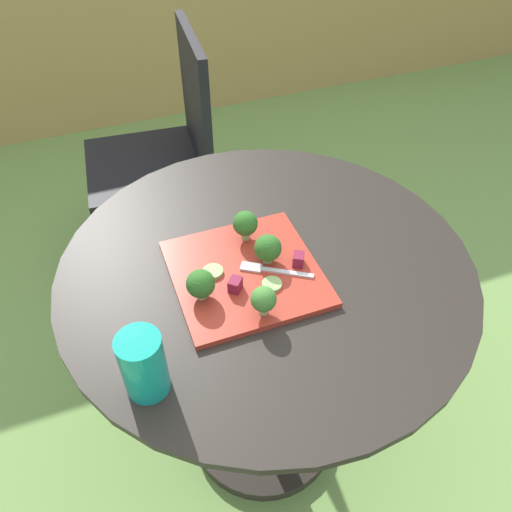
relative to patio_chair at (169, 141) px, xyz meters
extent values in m
plane|color=#70994C|center=(0.02, -0.91, -0.53)|extent=(12.00, 12.00, 0.00)
cylinder|color=#28231E|center=(0.02, -0.91, 0.21)|extent=(0.90, 0.90, 0.02)
cylinder|color=#28231E|center=(0.02, -0.91, -0.14)|extent=(0.06, 0.06, 0.69)
cylinder|color=#28231E|center=(0.02, -0.91, -0.51)|extent=(0.44, 0.44, 0.04)
cube|color=black|center=(-0.09, 0.01, -0.09)|extent=(0.48, 0.48, 0.03)
cube|color=black|center=(0.11, -0.01, 0.15)|extent=(0.07, 0.42, 0.45)
cylinder|color=black|center=(-0.25, 0.20, -0.31)|extent=(0.02, 0.02, 0.43)
cylinder|color=black|center=(-0.28, -0.16, -0.31)|extent=(0.02, 0.02, 0.43)
cylinder|color=black|center=(0.10, 0.17, -0.31)|extent=(0.02, 0.02, 0.43)
cylinder|color=black|center=(0.07, -0.19, -0.31)|extent=(0.02, 0.02, 0.43)
cube|color=#AD3323|center=(-0.03, -0.93, 0.23)|extent=(0.30, 0.30, 0.01)
cylinder|color=#149989|center=(-0.28, -1.12, 0.28)|extent=(0.08, 0.08, 0.13)
cylinder|color=#118275|center=(-0.28, -1.12, 0.26)|extent=(0.07, 0.07, 0.09)
cube|color=silver|center=(0.05, -0.97, 0.24)|extent=(0.10, 0.07, 0.00)
cube|color=silver|center=(-0.02, -0.93, 0.24)|extent=(0.05, 0.04, 0.00)
cylinder|color=#99B770|center=(0.00, -0.83, 0.24)|extent=(0.02, 0.02, 0.02)
sphere|color=#2D6623|center=(0.00, -0.83, 0.28)|extent=(0.06, 0.06, 0.06)
cylinder|color=#99B770|center=(-0.14, -0.97, 0.24)|extent=(0.02, 0.02, 0.01)
sphere|color=#2D6623|center=(-0.14, -0.97, 0.27)|extent=(0.06, 0.06, 0.06)
cylinder|color=#99B770|center=(-0.04, -1.05, 0.24)|extent=(0.02, 0.02, 0.02)
sphere|color=#427F33|center=(-0.04, -1.05, 0.27)|extent=(0.05, 0.05, 0.05)
cylinder|color=#99B770|center=(0.02, -0.92, 0.24)|extent=(0.02, 0.02, 0.01)
sphere|color=#2D6623|center=(0.02, -0.92, 0.27)|extent=(0.06, 0.06, 0.06)
cylinder|color=#8EB766|center=(-0.10, -0.91, 0.24)|extent=(0.04, 0.04, 0.01)
cylinder|color=#8EB766|center=(0.00, -0.99, 0.24)|extent=(0.04, 0.04, 0.01)
cube|color=maroon|center=(0.08, -0.95, 0.25)|extent=(0.03, 0.04, 0.03)
cube|color=maroon|center=(-0.07, -0.97, 0.25)|extent=(0.04, 0.04, 0.03)
camera|label=1|loc=(-0.27, -1.64, 1.01)|focal=36.22mm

